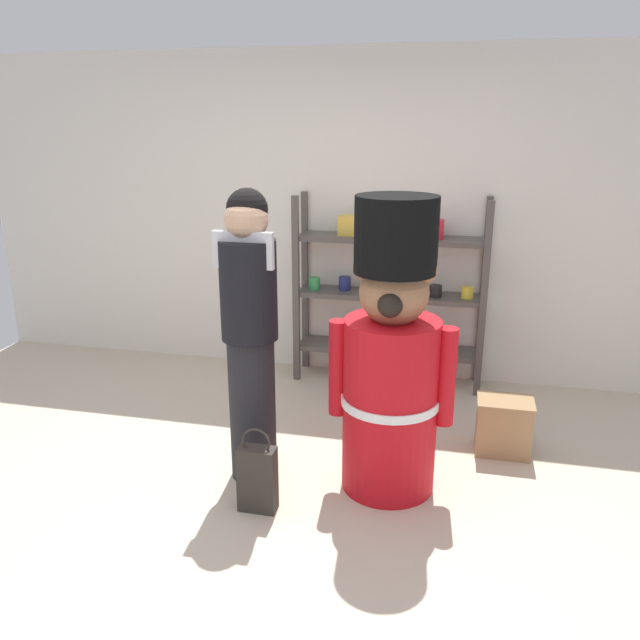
% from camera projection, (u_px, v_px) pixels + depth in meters
% --- Properties ---
extents(ground_plane, '(6.40, 6.40, 0.00)m').
position_uv_depth(ground_plane, '(267.00, 509.00, 3.50)').
color(ground_plane, beige).
extents(back_wall, '(6.40, 0.12, 2.60)m').
position_uv_depth(back_wall, '(343.00, 217.00, 5.16)').
color(back_wall, silver).
rests_on(back_wall, ground_plane).
extents(merchandise_shelf, '(1.50, 0.35, 1.51)m').
position_uv_depth(merchandise_shelf, '(389.00, 290.00, 5.02)').
color(merchandise_shelf, '#4C4742').
rests_on(merchandise_shelf, ground_plane).
extents(teddy_bear_guard, '(0.71, 0.56, 1.69)m').
position_uv_depth(teddy_bear_guard, '(391.00, 362.00, 3.50)').
color(teddy_bear_guard, red).
rests_on(teddy_bear_guard, ground_plane).
extents(person_shopper, '(0.34, 0.32, 1.71)m').
position_uv_depth(person_shopper, '(250.00, 330.00, 3.58)').
color(person_shopper, black).
rests_on(person_shopper, ground_plane).
extents(shopping_bag, '(0.21, 0.11, 0.49)m').
position_uv_depth(shopping_bag, '(257.00, 478.00, 3.44)').
color(shopping_bag, '#332D28').
rests_on(shopping_bag, ground_plane).
extents(display_crate, '(0.35, 0.26, 0.36)m').
position_uv_depth(display_crate, '(504.00, 426.00, 4.05)').
color(display_crate, '#9E7A51').
rests_on(display_crate, ground_plane).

